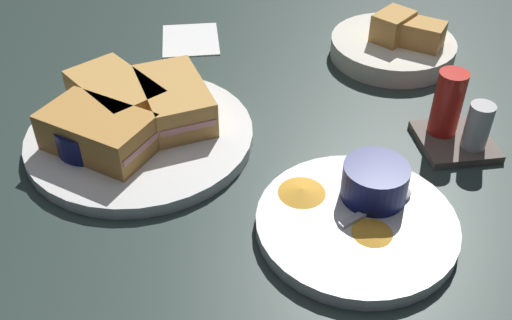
{
  "coord_description": "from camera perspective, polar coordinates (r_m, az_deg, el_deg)",
  "views": [
    {
      "loc": [
        62.92,
        -6.71,
        46.11
      ],
      "look_at": [
        10.18,
        1.08,
        3.0
      ],
      "focal_mm": 42.04,
      "sensor_mm": 36.0,
      "label": 1
    }
  ],
  "objects": [
    {
      "name": "spoon_by_gravy_ramekin",
      "position": [
        0.67,
        12.61,
        -3.67
      ],
      "size": [
        5.61,
        9.53,
        0.8
      ],
      "color": "silver",
      "rests_on": "plate_chips_companion"
    },
    {
      "name": "paper_napkin_folded",
      "position": [
        1.0,
        -6.25,
        11.36
      ],
      "size": [
        11.31,
        9.38,
        0.4
      ],
      "primitive_type": "cube",
      "rotation": [
        0.0,
        0.0,
        -0.04
      ],
      "color": "white",
      "rests_on": "ground_plane"
    },
    {
      "name": "sandwich_half_far",
      "position": [
        0.8,
        -13.19,
        5.87
      ],
      "size": [
        15.04,
        13.45,
        4.8
      ],
      "color": "tan",
      "rests_on": "plate_sandwich_main"
    },
    {
      "name": "plate_sandwich_main",
      "position": [
        0.77,
        -10.92,
        2.24
      ],
      "size": [
        28.47,
        28.47,
        1.6
      ],
      "primitive_type": "cylinder",
      "color": "silver",
      "rests_on": "ground_plane"
    },
    {
      "name": "ground_plane",
      "position": [
        0.79,
        -1.85,
        1.98
      ],
      "size": [
        110.0,
        110.0,
        3.0
      ],
      "primitive_type": "cube",
      "color": "#283833"
    },
    {
      "name": "condiment_caddy",
      "position": [
        0.78,
        18.54,
        3.55
      ],
      "size": [
        9.0,
        9.0,
        9.5
      ],
      "color": "brown",
      "rests_on": "ground_plane"
    },
    {
      "name": "spoon_by_dark_ramekin",
      "position": [
        0.77,
        -11.38,
        2.85
      ],
      "size": [
        5.17,
        9.67,
        0.8
      ],
      "color": "silver",
      "rests_on": "plate_sandwich_main"
    },
    {
      "name": "ramekin_dark_sauce",
      "position": [
        0.74,
        -15.72,
        2.37
      ],
      "size": [
        7.71,
        7.71,
        3.49
      ],
      "color": "#0C144C",
      "rests_on": "plate_sandwich_main"
    },
    {
      "name": "sandwich_half_extra",
      "position": [
        0.74,
        -14.81,
        2.61
      ],
      "size": [
        13.89,
        14.96,
        4.8
      ],
      "color": "#C68C42",
      "rests_on": "plate_sandwich_main"
    },
    {
      "name": "ramekin_light_gravy",
      "position": [
        0.66,
        11.26,
        -1.94
      ],
      "size": [
        7.17,
        7.17,
        4.11
      ],
      "color": "#0C144C",
      "rests_on": "plate_chips_companion"
    },
    {
      "name": "plantain_chip_scatter",
      "position": [
        0.65,
        8.49,
        -4.07
      ],
      "size": [
        13.21,
        13.93,
        0.6
      ],
      "color": "gold",
      "rests_on": "plate_chips_companion"
    },
    {
      "name": "sandwich_half_near",
      "position": [
        0.78,
        -7.77,
        5.67
      ],
      "size": [
        14.49,
        10.31,
        4.8
      ],
      "color": "tan",
      "rests_on": "plate_sandwich_main"
    },
    {
      "name": "bread_basket_rear",
      "position": [
        0.96,
        13.04,
        10.58
      ],
      "size": [
        18.94,
        18.94,
        7.24
      ],
      "color": "silver",
      "rests_on": "ground_plane"
    },
    {
      "name": "plate_chips_companion",
      "position": [
        0.65,
        9.51,
        -6.02
      ],
      "size": [
        21.44,
        21.44,
        1.6
      ],
      "primitive_type": "cylinder",
      "color": "silver",
      "rests_on": "ground_plane"
    }
  ]
}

